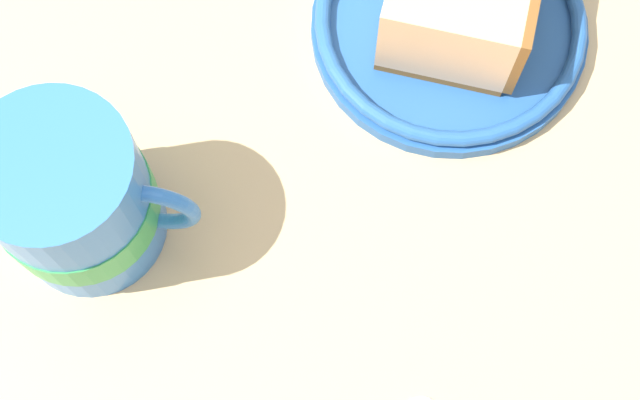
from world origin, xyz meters
TOP-DOWN VIEW (x-y plane):
  - ground_plane at (0.00, 0.00)cm, footprint 119.41×119.41cm
  - small_plate at (-10.83, -3.32)cm, footprint 17.94×17.94cm
  - tea_mug at (13.83, -10.70)cm, footprint 9.07×10.73cm

SIDE VIEW (x-z plane):
  - ground_plane at x=0.00cm, z-range -2.23..0.00cm
  - small_plate at x=-10.83cm, z-range -0.01..2.01cm
  - tea_mug at x=13.83cm, z-range -0.07..10.53cm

